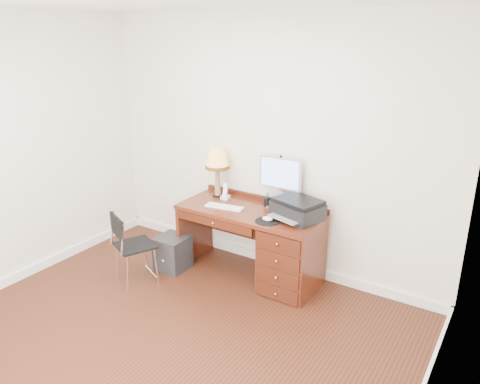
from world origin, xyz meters
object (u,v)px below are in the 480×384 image
Objects in this scene: monitor at (280,176)px; phone at (225,194)px; leg_lamp at (217,162)px; printer at (298,209)px; equipment_box at (173,253)px; desk at (277,246)px; chair at (131,242)px.

phone is at bearing -169.88° from monitor.
leg_lamp is (-0.72, -0.09, 0.06)m from monitor.
equipment_box is at bearing -147.06° from printer.
printer is at bearing 13.18° from desk.
leg_lamp is at bearing -173.82° from monitor.
phone is at bearing -168.66° from printer.
leg_lamp is 0.71× the size of chair.
phone is 0.48× the size of equipment_box.
printer reaches higher than chair.
equipment_box is (-0.39, -0.47, -0.62)m from phone.
monitor is at bearing 30.21° from equipment_box.
desk is at bearing -16.82° from phone.
desk is at bearing 17.12° from equipment_box.
leg_lamp is (-1.03, 0.10, 0.30)m from printer.
monitor is 1.46m from equipment_box.
printer reaches higher than equipment_box.
monitor is at bearing 115.02° from desk.
phone is 1.13m from chair.
chair is at bearing -113.07° from leg_lamp.
equipment_box is (-0.99, -0.59, -0.90)m from monitor.
printer is 1.08m from leg_lamp.
desk is 0.72m from monitor.
equipment_box is at bearing 97.63° from chair.
leg_lamp is 1.25m from chair.
leg_lamp reaches higher than equipment_box.
monitor reaches higher than equipment_box.
leg_lamp is 1.11m from equipment_box.
equipment_box is at bearing -118.41° from leg_lamp.
leg_lamp reaches higher than monitor.
chair is 0.56m from equipment_box.
desk is 1.18m from equipment_box.
monitor reaches higher than printer.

